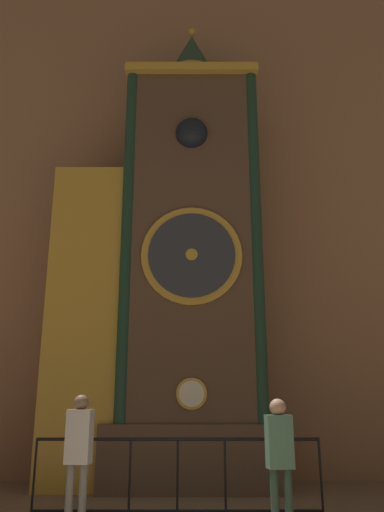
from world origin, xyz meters
TOP-DOWN VIEW (x-y plane):
  - cathedral_back_wall at (-0.09, 6.61)m, footprint 24.00×0.32m
  - clock_tower at (-0.21, 5.44)m, footprint 4.73×1.81m
  - railing_fence at (0.07, 3.24)m, footprint 4.46×0.05m
  - visitor_near at (-1.28, 2.28)m, footprint 0.36×0.26m
  - visitor_far at (1.45, 2.00)m, footprint 0.36×0.26m

SIDE VIEW (x-z plane):
  - railing_fence at x=0.07m, z-range 0.06..1.17m
  - visitor_far at x=1.45m, z-range 0.18..1.87m
  - visitor_near at x=-1.28m, z-range 0.18..1.93m
  - clock_tower at x=-0.21m, z-range -0.97..9.71m
  - cathedral_back_wall at x=-0.09m, z-range -0.01..15.66m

